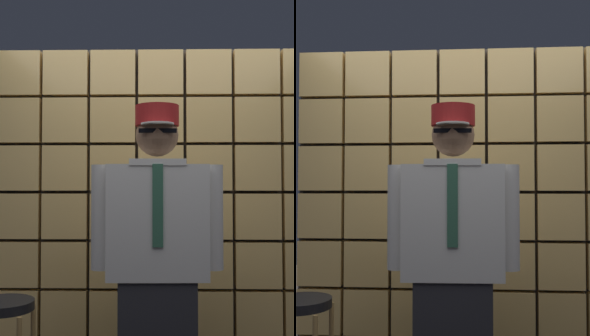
# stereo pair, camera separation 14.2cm
# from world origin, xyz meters

# --- Properties ---
(glass_block_wall) EXTENTS (2.40, 0.10, 2.40)m
(glass_block_wall) POSITION_xyz_m (0.00, 1.20, 1.18)
(glass_block_wall) COLOR #F2C672
(glass_block_wall) RESTS_ON ground
(standing_person) EXTENTS (0.73, 0.31, 1.84)m
(standing_person) POSITION_xyz_m (-0.03, 0.45, 0.96)
(standing_person) COLOR #28282D
(standing_person) RESTS_ON ground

